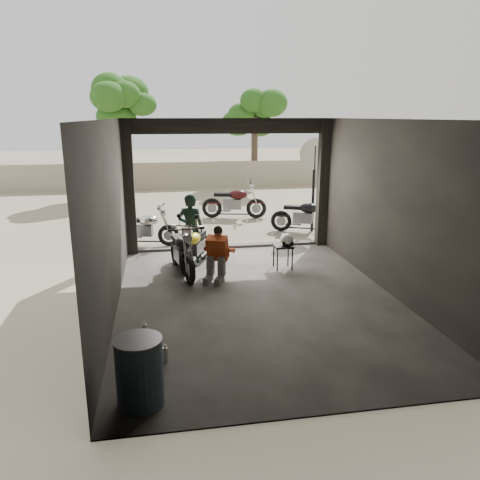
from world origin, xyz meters
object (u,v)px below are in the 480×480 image
object	(u,v)px
mechanic	(216,256)
left_bike	(182,249)
outside_bike_b	(234,200)
sign_post	(314,168)
stool	(283,248)
helmet	(287,240)
main_bike	(195,243)
oil_drum	(140,373)
outside_bike_a	(144,226)
rider	(191,229)
outside_bike_c	(305,213)

from	to	relation	value
mechanic	left_bike	bearing A→B (deg)	163.77
outside_bike_b	sign_post	distance (m)	3.14
stool	helmet	world-z (taller)	helmet
main_bike	sign_post	xyz separation A→B (m)	(3.60, 2.69, 1.29)
left_bike	oil_drum	world-z (taller)	left_bike
helmet	oil_drum	bearing A→B (deg)	-136.84
main_bike	mechanic	xyz separation A→B (m)	(0.33, -1.05, 0.01)
outside_bike_a	stool	world-z (taller)	outside_bike_a
helmet	oil_drum	xyz separation A→B (m)	(-2.96, -4.50, -0.26)
rider	oil_drum	size ratio (longest dim) A/B	1.91
outside_bike_a	outside_bike_b	bearing A→B (deg)	-31.13
outside_bike_c	oil_drum	size ratio (longest dim) A/B	2.02
outside_bike_c	rider	world-z (taller)	rider
rider	oil_drum	distance (m)	5.46
outside_bike_b	helmet	distance (m)	5.44
outside_bike_a	outside_bike_b	xyz separation A→B (m)	(2.80, 2.92, 0.09)
mechanic	helmet	distance (m)	1.66
outside_bike_b	outside_bike_c	xyz separation A→B (m)	(1.67, -2.26, -0.05)
outside_bike_c	rider	size ratio (longest dim) A/B	1.06
stool	sign_post	bearing A→B (deg)	61.71
left_bike	sign_post	size ratio (longest dim) A/B	0.62
sign_post	outside_bike_b	bearing A→B (deg)	140.10
mechanic	helmet	xyz separation A→B (m)	(1.59, 0.45, 0.14)
mechanic	sign_post	size ratio (longest dim) A/B	0.40
rider	stool	xyz separation A→B (m)	(1.93, -0.81, -0.33)
stool	rider	bearing A→B (deg)	157.33
outside_bike_a	outside_bike_c	size ratio (longest dim) A/B	0.93
helmet	outside_bike_a	bearing A→B (deg)	127.24
outside_bike_b	oil_drum	bearing A→B (deg)	177.52
main_bike	outside_bike_a	bearing A→B (deg)	143.98
outside_bike_b	left_bike	bearing A→B (deg)	172.46
outside_bike_c	stool	size ratio (longest dim) A/B	3.08
main_bike	mechanic	bearing A→B (deg)	-49.45
outside_bike_c	sign_post	distance (m)	1.29
left_bike	helmet	bearing A→B (deg)	-12.33
left_bike	mechanic	xyz separation A→B (m)	(0.65, -0.54, -0.02)
outside_bike_b	stool	bearing A→B (deg)	-165.07
mechanic	helmet	world-z (taller)	mechanic
outside_bike_c	helmet	world-z (taller)	outside_bike_c
outside_bike_c	helmet	size ratio (longest dim) A/B	5.69
main_bike	left_bike	bearing A→B (deg)	-99.10
outside_bike_a	stool	distance (m)	3.89
mechanic	sign_post	bearing A→B (deg)	72.22
left_bike	rider	xyz separation A→B (m)	(0.25, 0.77, 0.24)
stool	outside_bike_b	bearing A→B (deg)	92.23
main_bike	oil_drum	xyz separation A→B (m)	(-1.04, -5.10, -0.11)
left_bike	sign_post	world-z (taller)	sign_post
rider	helmet	xyz separation A→B (m)	(1.99, -0.86, -0.12)
oil_drum	outside_bike_a	bearing A→B (deg)	90.88
outside_bike_c	helmet	xyz separation A→B (m)	(-1.40, -3.17, 0.11)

